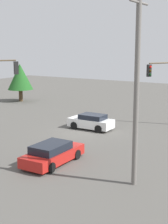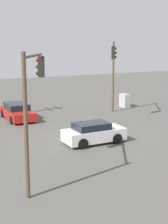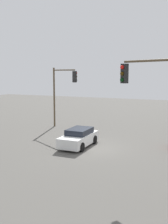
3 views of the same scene
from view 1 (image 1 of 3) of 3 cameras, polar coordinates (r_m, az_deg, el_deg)
name	(u,v)px [view 1 (image 1 of 3)]	position (r m, az deg, el deg)	size (l,w,h in m)	color
ground_plane	(85,132)	(30.13, 0.10, -3.29)	(80.00, 80.00, 0.00)	#54514C
sedan_white	(91,122)	(30.89, 1.20, -1.63)	(1.88, 4.02, 1.38)	silver
sedan_red	(53,153)	(22.26, -5.25, -6.88)	(4.65, 2.04, 1.36)	red
traffic_signal_main	(168,81)	(32.08, 13.87, 4.97)	(3.63, 2.25, 6.16)	brown
utility_pole_tall	(137,77)	(17.99, 8.79, 5.79)	(2.20, 0.28, 11.19)	slate
tree_corner	(20,77)	(46.37, -10.57, 5.77)	(3.32, 3.32, 5.01)	#4C3823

